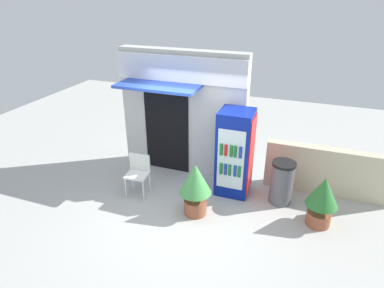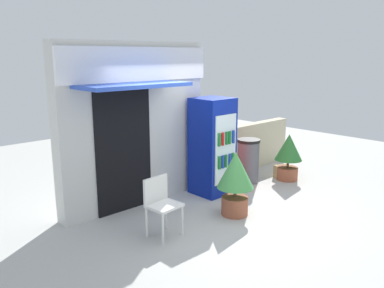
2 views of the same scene
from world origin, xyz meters
TOP-DOWN VIEW (x-y plane):
  - ground at (0.00, 0.00)m, footprint 16.00×16.00m
  - storefront_building at (-0.57, 1.53)m, footprint 2.94×1.07m
  - drink_cooler at (0.83, 0.97)m, footprint 0.70×0.73m
  - plastic_chair at (-1.06, 0.22)m, footprint 0.49×0.44m
  - potted_plant_near_shop at (0.32, -0.05)m, footprint 0.62×0.62m
  - potted_plant_curbside at (2.61, 0.42)m, footprint 0.58×0.58m
  - trash_bin at (1.85, 0.91)m, footprint 0.48×0.48m
  - stone_boundary_wall at (2.74, 1.57)m, footprint 2.62×0.23m
  - cardboard_box at (2.63, 0.52)m, footprint 0.44×0.43m

SIDE VIEW (x-z plane):
  - ground at x=0.00m, z-range 0.00..0.00m
  - cardboard_box at x=2.63m, z-range 0.00..0.28m
  - trash_bin at x=1.85m, z-range 0.00..0.93m
  - stone_boundary_wall at x=2.74m, z-range 0.00..1.06m
  - plastic_chair at x=-1.06m, z-range 0.09..0.98m
  - potted_plant_curbside at x=2.61m, z-range 0.09..1.10m
  - potted_plant_near_shop at x=0.32m, z-range 0.11..1.20m
  - drink_cooler at x=0.83m, z-range 0.00..1.86m
  - storefront_building at x=-0.57m, z-range 0.06..2.94m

